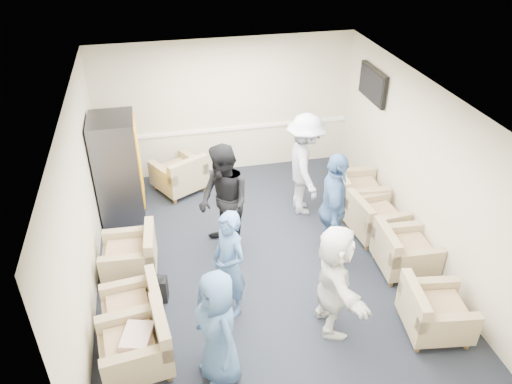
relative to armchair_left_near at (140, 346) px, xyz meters
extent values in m
plane|color=black|center=(1.88, 1.69, -0.33)|extent=(6.00, 6.00, 0.00)
plane|color=white|center=(1.88, 1.69, 2.37)|extent=(6.00, 6.00, 0.00)
cube|color=beige|center=(1.88, 4.69, 1.02)|extent=(5.00, 0.02, 2.70)
cube|color=beige|center=(1.88, -1.31, 1.02)|extent=(5.00, 0.02, 2.70)
cube|color=beige|center=(-0.62, 1.69, 1.02)|extent=(0.02, 6.00, 2.70)
cube|color=beige|center=(4.38, 1.69, 1.02)|extent=(0.02, 6.00, 2.70)
cube|color=white|center=(1.88, 4.67, 0.57)|extent=(4.98, 0.04, 0.06)
cube|color=black|center=(4.32, 3.49, 1.72)|extent=(0.07, 1.00, 0.58)
cube|color=black|center=(4.29, 3.49, 1.72)|extent=(0.01, 0.92, 0.50)
cube|color=#47474E|center=(4.36, 3.49, 1.57)|extent=(0.04, 0.10, 0.25)
cube|color=#968260|center=(-0.06, -0.01, -0.08)|extent=(0.91, 0.91, 0.27)
cube|color=#9D7A56|center=(-0.06, -0.01, 0.11)|extent=(0.63, 0.59, 0.10)
cube|color=#968260|center=(0.28, 0.03, 0.25)|extent=(0.23, 0.83, 0.38)
cube|color=#968260|center=(-0.08, 0.64, -0.10)|extent=(0.83, 0.83, 0.25)
cube|color=#9D7A56|center=(-0.08, 0.64, 0.07)|extent=(0.57, 0.54, 0.09)
cube|color=#968260|center=(0.23, 0.68, 0.20)|extent=(0.20, 0.76, 0.35)
cube|color=#968260|center=(-0.11, 1.78, -0.08)|extent=(0.84, 0.84, 0.26)
cube|color=#9D7A56|center=(-0.11, 1.78, 0.09)|extent=(0.58, 0.54, 0.09)
cube|color=#968260|center=(0.21, 1.76, 0.23)|extent=(0.18, 0.80, 0.37)
cube|color=#968260|center=(3.79, -0.26, -0.08)|extent=(0.91, 0.91, 0.26)
cube|color=#9D7A56|center=(3.79, -0.26, 0.10)|extent=(0.62, 0.59, 0.09)
cube|color=#968260|center=(3.46, -0.22, 0.24)|extent=(0.24, 0.81, 0.38)
cube|color=#968260|center=(3.98, 0.97, -0.08)|extent=(0.85, 0.85, 0.27)
cube|color=#9D7A56|center=(3.98, 0.97, 0.10)|extent=(0.59, 0.56, 0.10)
cube|color=#968260|center=(3.64, 0.98, 0.25)|extent=(0.18, 0.82, 0.38)
cube|color=#968260|center=(3.91, 1.89, -0.08)|extent=(0.87, 0.87, 0.26)
cube|color=#9D7A56|center=(3.91, 1.89, 0.10)|extent=(0.60, 0.56, 0.09)
cube|color=#968260|center=(3.58, 1.86, 0.24)|extent=(0.20, 0.81, 0.37)
cube|color=#968260|center=(3.90, 2.68, -0.06)|extent=(0.93, 0.93, 0.29)
cube|color=#9D7A56|center=(3.90, 2.68, 0.13)|extent=(0.64, 0.61, 0.10)
cube|color=#968260|center=(3.54, 2.71, 0.29)|extent=(0.21, 0.88, 0.41)
cube|color=#968260|center=(0.83, 4.05, -0.07)|extent=(1.13, 1.13, 0.27)
cube|color=#9D7A56|center=(0.83, 4.05, 0.11)|extent=(0.75, 0.76, 0.10)
cube|color=#968260|center=(1.00, 3.74, 0.26)|extent=(0.79, 0.52, 0.39)
cube|color=#47474E|center=(-0.22, 3.45, 0.60)|extent=(0.73, 0.88, 1.85)
cube|color=orange|center=(0.16, 3.45, 0.69)|extent=(0.02, 0.75, 1.48)
cube|color=black|center=(0.16, 3.45, -0.08)|extent=(0.02, 0.44, 0.12)
cube|color=black|center=(0.27, 1.11, -0.14)|extent=(0.29, 0.23, 0.38)
sphere|color=black|center=(0.27, 1.11, 0.03)|extent=(0.19, 0.19, 0.19)
cube|color=beige|center=(-0.01, -0.01, 0.17)|extent=(0.43, 0.50, 0.12)
imported|color=#3C5D90|center=(0.92, -0.33, 0.45)|extent=(0.69, 0.87, 1.55)
imported|color=#3C5D90|center=(1.24, 0.71, 0.47)|extent=(0.62, 0.69, 1.59)
imported|color=black|center=(1.39, 2.01, 0.60)|extent=(0.97, 1.09, 1.86)
imported|color=silver|center=(2.94, 2.87, 0.60)|extent=(0.79, 1.25, 1.86)
imported|color=#3C5D90|center=(2.95, 1.48, 0.59)|extent=(0.76, 1.16, 1.84)
imported|color=white|center=(2.48, 0.12, 0.47)|extent=(0.55, 1.51, 1.60)
camera|label=1|loc=(0.48, -4.32, 4.77)|focal=35.00mm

